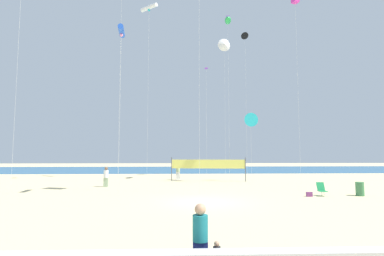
{
  "coord_description": "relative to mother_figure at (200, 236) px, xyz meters",
  "views": [
    {
      "loc": [
        -1.36,
        -17.21,
        2.92
      ],
      "look_at": [
        -0.4,
        8.76,
        5.11
      ],
      "focal_mm": 26.95,
      "sensor_mm": 36.0,
      "label": 1
    }
  ],
  "objects": [
    {
      "name": "kite_violet_diamond",
      "position": [
        2.57,
        27.47,
        11.58
      ],
      "size": [
        0.47,
        0.48,
        13.39
      ],
      "color": "silver",
      "rests_on": "ground"
    },
    {
      "name": "folding_beach_chair",
      "position": [
        8.99,
        12.1,
        -0.42
      ],
      "size": [
        0.52,
        0.65,
        0.89
      ],
      "rotation": [
        0.0,
        0.0,
        -0.35
      ],
      "color": "#1E8C4C",
      "rests_on": "ground"
    },
    {
      "name": "kite_white_delta",
      "position": [
        4.94,
        28.01,
        15.61
      ],
      "size": [
        1.65,
        0.66,
        17.32
      ],
      "color": "silver",
      "rests_on": "ground"
    },
    {
      "name": "ocean_band",
      "position": [
        0.89,
        42.28,
        -0.88
      ],
      "size": [
        120.0,
        20.0,
        0.01
      ],
      "primitive_type": "cube",
      "color": "#28608C",
      "rests_on": "ground"
    },
    {
      "name": "beach_handbag",
      "position": [
        7.99,
        11.78,
        -0.73
      ],
      "size": [
        0.38,
        0.19,
        0.3
      ],
      "primitive_type": "cube",
      "color": "#7A3872",
      "rests_on": "ground"
    },
    {
      "name": "kite_blue_tube",
      "position": [
        -4.79,
        12.9,
        10.64
      ],
      "size": [
        0.59,
        1.66,
        11.77
      ],
      "color": "silver",
      "rests_on": "ground"
    },
    {
      "name": "kite_black_delta",
      "position": [
        7.89,
        29.29,
        17.23
      ],
      "size": [
        1.05,
        0.8,
        18.67
      ],
      "color": "silver",
      "rests_on": "ground"
    },
    {
      "name": "kite_white_tube",
      "position": [
        -4.28,
        25.19,
        18.8
      ],
      "size": [
        2.13,
        1.79,
        19.98
      ],
      "color": "silver",
      "rests_on": "ground"
    },
    {
      "name": "mother_figure",
      "position": [
        0.0,
        0.0,
        0.0
      ],
      "size": [
        0.38,
        0.38,
        1.66
      ],
      "rotation": [
        0.0,
        0.0,
        0.42
      ],
      "color": "navy",
      "rests_on": "ground"
    },
    {
      "name": "kite_green_inflatable",
      "position": [
        4.55,
        22.84,
        16.33
      ],
      "size": [
        0.95,
        2.09,
        17.76
      ],
      "color": "silver",
      "rests_on": "ground"
    },
    {
      "name": "ground_plane",
      "position": [
        0.89,
        9.99,
        -0.88
      ],
      "size": [
        120.0,
        120.0,
        0.0
      ],
      "primitive_type": "plane",
      "color": "beige"
    },
    {
      "name": "kite_cyan_delta",
      "position": [
        6.71,
        22.19,
        5.38
      ],
      "size": [
        1.43,
        0.44,
        6.98
      ],
      "color": "silver",
      "rests_on": "ground"
    },
    {
      "name": "beachgoer_white_shirt",
      "position": [
        -6.86,
        17.72,
        0.01
      ],
      "size": [
        0.38,
        0.38,
        1.68
      ],
      "rotation": [
        0.0,
        0.0,
        4.1
      ],
      "color": "#99B28C",
      "rests_on": "ground"
    },
    {
      "name": "volleyball_net",
      "position": [
        2.26,
        22.11,
        0.75
      ],
      "size": [
        7.51,
        0.87,
        2.4
      ],
      "color": "#4C4C51",
      "rests_on": "ground"
    },
    {
      "name": "trash_barrel",
      "position": [
        11.57,
        12.01,
        -0.43
      ],
      "size": [
        0.53,
        0.53,
        0.91
      ],
      "primitive_type": "cylinder",
      "color": "#3F7F4C",
      "rests_on": "ground"
    },
    {
      "name": "beachgoer_sage_shirt",
      "position": [
        -0.82,
        23.71,
        0.11
      ],
      "size": [
        0.43,
        0.43,
        1.87
      ],
      "rotation": [
        0.0,
        0.0,
        0.39
      ],
      "color": "white",
      "rests_on": "ground"
    }
  ]
}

